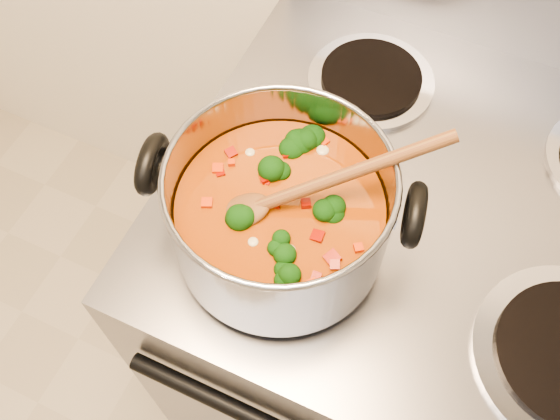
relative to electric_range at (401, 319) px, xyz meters
name	(u,v)px	position (x,y,z in m)	size (l,w,h in m)	color
electric_range	(401,319)	(0.00, 0.00, 0.00)	(0.77, 0.69, 1.08)	gray
stockpot	(280,213)	(-0.19, -0.16, 0.54)	(0.33, 0.26, 0.16)	gray
wooden_spoon	(294,193)	(-0.18, -0.15, 0.58)	(0.24, 0.18, 0.12)	brown
cooktop_crumbs	(400,225)	(-0.06, -0.07, 0.46)	(0.10, 0.11, 0.01)	black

